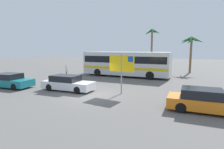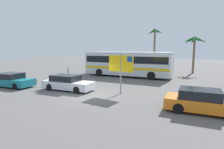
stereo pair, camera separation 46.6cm
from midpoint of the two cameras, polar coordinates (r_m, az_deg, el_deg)
The scene contains 10 objects.
ground at distance 14.82m, azimuth -7.80°, elevation -6.23°, with size 120.00×120.00×0.00m, color #605E5B.
bus_front_coach at distance 24.17m, azimuth 3.68°, elevation 3.57°, with size 11.26×2.71×3.17m.
bus_rear_coach at distance 27.90m, azimuth 4.99°, elevation 4.13°, with size 11.26×2.71×3.17m.
ferry_sign at distance 14.64m, azimuth 2.19°, elevation 2.90°, with size 2.19×0.34×3.20m.
car_orange at distance 11.92m, azimuth 25.65°, elevation -7.28°, with size 4.28×1.89×1.32m.
car_white at distance 16.66m, azimuth -14.29°, elevation -2.59°, with size 4.63×1.89×1.32m.
car_teal at distance 19.94m, azimuth -29.44°, elevation -1.68°, with size 4.26×2.21×1.32m.
pedestrian_crossing_lot at distance 24.02m, azimuth -14.40°, elevation 1.26°, with size 0.32×0.32×1.59m.
palm_tree_seaside at distance 32.56m, azimuth 11.78°, elevation 10.94°, with size 2.81×2.87×6.95m.
palm_tree_inland at distance 30.18m, azimuth 22.83°, elevation 8.91°, with size 3.45×3.44×5.42m.
Camera 1 is at (7.49, -12.24, 3.59)m, focal length 29.71 mm.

